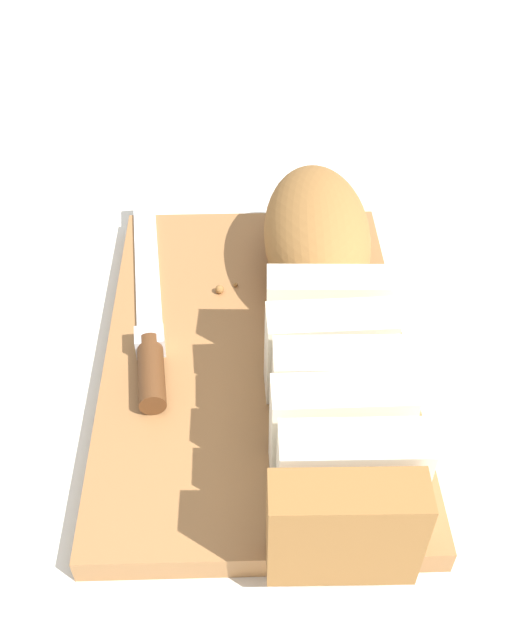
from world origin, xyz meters
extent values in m
plane|color=silver|center=(0.00, 0.00, 0.00)|extent=(3.00, 3.00, 0.00)
cube|color=#9E6B3D|center=(0.00, 0.00, 0.01)|extent=(0.37, 0.25, 0.02)
ellipsoid|color=#996633|center=(-0.09, 0.06, 0.06)|extent=(0.19, 0.10, 0.08)
cube|color=#F2E8CC|center=(0.01, 0.05, 0.06)|extent=(0.04, 0.09, 0.08)
cube|color=#F2E8CC|center=(0.05, 0.05, 0.06)|extent=(0.04, 0.09, 0.08)
cube|color=#F2E8CC|center=(0.08, 0.05, 0.06)|extent=(0.04, 0.09, 0.08)
cube|color=#F2E8CC|center=(0.12, 0.05, 0.06)|extent=(0.03, 0.09, 0.08)
cube|color=#F2E8CC|center=(0.15, 0.05, 0.06)|extent=(0.03, 0.09, 0.08)
cube|color=#996633|center=(0.19, 0.04, 0.06)|extent=(0.03, 0.09, 0.08)
cube|color=silver|center=(-0.11, -0.10, 0.02)|extent=(0.22, 0.04, 0.00)
cylinder|color=#593319|center=(0.03, -0.08, 0.03)|extent=(0.07, 0.03, 0.02)
cube|color=silver|center=(0.00, -0.08, 0.03)|extent=(0.02, 0.03, 0.02)
sphere|color=#996633|center=(-0.08, -0.02, 0.02)|extent=(0.00, 0.00, 0.00)
sphere|color=#996633|center=(0.01, 0.07, 0.02)|extent=(0.00, 0.00, 0.00)
sphere|color=#996633|center=(-0.07, -0.03, 0.03)|extent=(0.01, 0.01, 0.01)
camera|label=1|loc=(0.41, -0.02, 0.44)|focal=40.32mm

